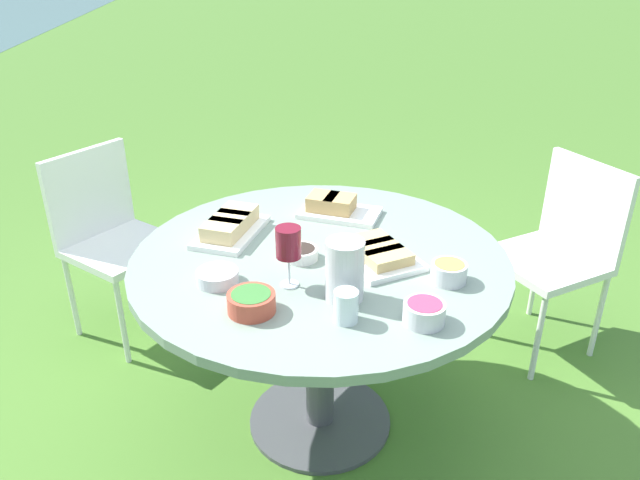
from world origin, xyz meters
TOP-DOWN VIEW (x-y plane):
  - ground_plane at (0.00, 0.00)m, footprint 40.00×40.00m
  - dining_table at (0.00, 0.00)m, footprint 1.32×1.32m
  - chair_near_left at (0.49, -1.11)m, footprint 0.57×0.56m
  - chair_near_right at (0.76, 0.94)m, footprint 0.61×0.60m
  - water_pitcher at (-0.28, -0.06)m, footprint 0.13×0.12m
  - wine_glass at (-0.20, 0.11)m, footprint 0.08×0.08m
  - platter_bread_main at (-0.05, -0.20)m, footprint 0.35×0.32m
  - platter_charcuterie at (0.19, 0.32)m, footprint 0.37×0.29m
  - platter_sandwich_side at (0.34, -0.08)m, footprint 0.28×0.36m
  - bowl_fries at (-0.20, -0.40)m, footprint 0.12×0.12m
  - bowl_salad at (-0.34, 0.23)m, footprint 0.14×0.14m
  - bowl_olives at (-0.02, 0.07)m, footprint 0.12×0.12m
  - bowl_dip_red at (-0.43, -0.28)m, footprint 0.12×0.12m
  - bowl_dip_cream at (-0.17, 0.34)m, footprint 0.14×0.14m
  - cup_water_near at (-0.41, -0.05)m, footprint 0.07×0.07m
  - handbag at (1.23, -0.22)m, footprint 0.30×0.14m

SIDE VIEW (x-z plane):
  - ground_plane at x=0.00m, z-range 0.00..0.00m
  - handbag at x=1.23m, z-range -0.06..0.31m
  - chair_near_left at x=0.49m, z-range 0.08..0.97m
  - chair_near_right at x=0.76m, z-range 0.08..0.97m
  - dining_table at x=0.00m, z-range 0.27..1.03m
  - bowl_olives at x=-0.02m, z-range 0.76..0.81m
  - bowl_dip_cream at x=-0.17m, z-range 0.76..0.81m
  - platter_bread_main at x=-0.05m, z-range 0.76..0.82m
  - platter_sandwich_side at x=0.34m, z-range 0.76..0.83m
  - bowl_salad at x=-0.34m, z-range 0.77..0.83m
  - platter_charcuterie at x=0.19m, z-range 0.76..0.84m
  - bowl_dip_red at x=-0.43m, z-range 0.77..0.83m
  - bowl_fries at x=-0.20m, z-range 0.77..0.83m
  - cup_water_near at x=-0.41m, z-range 0.76..0.86m
  - water_pitcher at x=-0.28m, z-range 0.76..0.96m
  - wine_glass at x=-0.20m, z-range 0.81..1.01m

